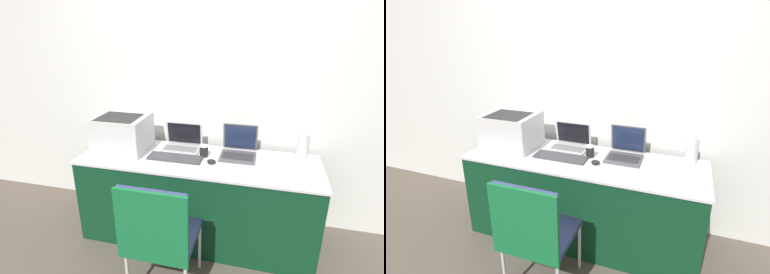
% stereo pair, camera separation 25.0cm
% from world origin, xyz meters
% --- Properties ---
extents(ground_plane, '(14.00, 14.00, 0.00)m').
position_xyz_m(ground_plane, '(0.00, 0.00, 0.00)').
color(ground_plane, brown).
extents(wall_back, '(8.00, 0.05, 2.60)m').
position_xyz_m(wall_back, '(0.00, 0.76, 1.30)').
color(wall_back, silver).
rests_on(wall_back, ground_plane).
extents(table, '(2.01, 0.66, 0.77)m').
position_xyz_m(table, '(0.00, 0.32, 0.38)').
color(table, '#0C381E').
rests_on(table, ground_plane).
extents(printer, '(0.45, 0.41, 0.32)m').
position_xyz_m(printer, '(-0.70, 0.35, 0.94)').
color(printer, silver).
rests_on(printer, table).
extents(laptop_left, '(0.34, 0.25, 0.23)m').
position_xyz_m(laptop_left, '(-0.19, 0.51, 0.82)').
color(laptop_left, '#B7B7BC').
rests_on(laptop_left, table).
extents(laptop_right, '(0.30, 0.30, 0.26)m').
position_xyz_m(laptop_right, '(0.32, 0.47, 0.82)').
color(laptop_right, '#4C4C51').
rests_on(laptop_right, table).
extents(external_keyboard, '(0.46, 0.14, 0.02)m').
position_xyz_m(external_keyboard, '(-0.19, 0.27, 0.78)').
color(external_keyboard, '#3D3D42').
rests_on(external_keyboard, table).
extents(coffee_cup, '(0.08, 0.08, 0.10)m').
position_xyz_m(coffee_cup, '(0.04, 0.38, 0.82)').
color(coffee_cup, black).
rests_on(coffee_cup, table).
extents(mouse, '(0.07, 0.05, 0.04)m').
position_xyz_m(mouse, '(0.13, 0.25, 0.79)').
color(mouse, black).
rests_on(mouse, table).
extents(metal_pitcher, '(0.09, 0.09, 0.26)m').
position_xyz_m(metal_pitcher, '(0.85, 0.54, 0.89)').
color(metal_pitcher, silver).
rests_on(metal_pitcher, table).
extents(chair, '(0.47, 0.47, 0.91)m').
position_xyz_m(chair, '(-0.10, -0.40, 0.56)').
color(chair, navy).
rests_on(chair, ground_plane).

